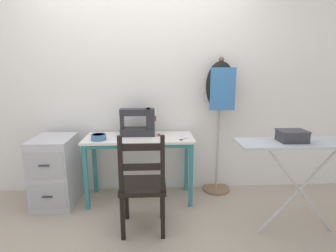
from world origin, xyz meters
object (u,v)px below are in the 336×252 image
object	(u,v)px
scissors	(183,139)
thread_spool_near_machine	(159,135)
ironing_board	(304,147)
fabric_bowl	(99,137)
wooden_chair	(143,186)
storage_box	(292,136)
filing_cabinet	(55,171)
sewing_machine	(140,123)
dress_form	(220,95)

from	to	relation	value
scissors	thread_spool_near_machine	xyz separation A→B (m)	(-0.25, 0.15, 0.02)
thread_spool_near_machine	ironing_board	size ratio (longest dim) A/B	0.03
fabric_bowl	wooden_chair	xyz separation A→B (m)	(0.47, -0.48, -0.32)
fabric_bowl	wooden_chair	distance (m)	0.74
wooden_chair	storage_box	xyz separation A→B (m)	(1.25, -0.09, 0.46)
storage_box	wooden_chair	bearing A→B (deg)	175.93
filing_cabinet	storage_box	bearing A→B (deg)	-15.76
scissors	fabric_bowl	bearing A→B (deg)	178.30
sewing_machine	fabric_bowl	bearing A→B (deg)	-156.71
sewing_machine	dress_form	size ratio (longest dim) A/B	0.25
wooden_chair	filing_cabinet	world-z (taller)	wooden_chair
sewing_machine	dress_form	bearing A→B (deg)	6.46
scissors	thread_spool_near_machine	distance (m)	0.29
scissors	thread_spool_near_machine	world-z (taller)	thread_spool_near_machine
thread_spool_near_machine	ironing_board	xyz separation A→B (m)	(1.21, -0.70, 0.05)
filing_cabinet	scissors	bearing A→B (deg)	-3.31
ironing_board	fabric_bowl	bearing A→B (deg)	162.48
sewing_machine	wooden_chair	bearing A→B (deg)	-85.15
dress_form	thread_spool_near_machine	bearing A→B (deg)	-167.13
scissors	storage_box	size ratio (longest dim) A/B	0.49
sewing_machine	fabric_bowl	distance (m)	0.46
wooden_chair	scissors	bearing A→B (deg)	48.92
scissors	dress_form	size ratio (longest dim) A/B	0.07
ironing_board	sewing_machine	bearing A→B (deg)	151.95
dress_form	ironing_board	bearing A→B (deg)	-58.74
sewing_machine	ironing_board	xyz separation A→B (m)	(1.41, -0.75, -0.07)
filing_cabinet	thread_spool_near_machine	bearing A→B (deg)	3.56
sewing_machine	filing_cabinet	xyz separation A→B (m)	(-0.90, -0.12, -0.49)
scissors	ironing_board	bearing A→B (deg)	-29.79
fabric_bowl	filing_cabinet	bearing A→B (deg)	173.84
fabric_bowl	ironing_board	bearing A→B (deg)	-17.52
scissors	storage_box	world-z (taller)	storage_box
scissors	ironing_board	size ratio (longest dim) A/B	0.10
thread_spool_near_machine	dress_form	xyz separation A→B (m)	(0.69, 0.16, 0.41)
fabric_bowl	thread_spool_near_machine	bearing A→B (deg)	11.09
fabric_bowl	storage_box	world-z (taller)	storage_box
fabric_bowl	wooden_chair	size ratio (longest dim) A/B	0.17
sewing_machine	wooden_chair	distance (m)	0.79
filing_cabinet	dress_form	size ratio (longest dim) A/B	0.47
sewing_machine	scissors	bearing A→B (deg)	-24.17
fabric_bowl	dress_form	xyz separation A→B (m)	(1.31, 0.28, 0.40)
scissors	filing_cabinet	world-z (taller)	filing_cabinet
fabric_bowl	storage_box	size ratio (longest dim) A/B	0.67
dress_form	filing_cabinet	bearing A→B (deg)	-172.82
wooden_chair	dress_form	xyz separation A→B (m)	(0.84, 0.76, 0.72)
wooden_chair	filing_cabinet	distance (m)	1.09
sewing_machine	filing_cabinet	world-z (taller)	sewing_machine
sewing_machine	thread_spool_near_machine	size ratio (longest dim) A/B	10.44
ironing_board	wooden_chair	bearing A→B (deg)	175.94
thread_spool_near_machine	storage_box	distance (m)	1.31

